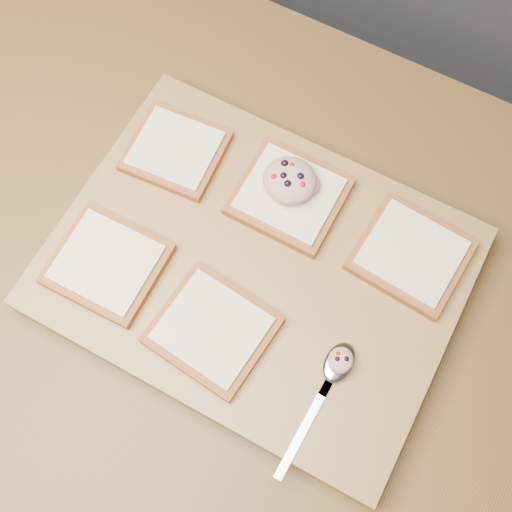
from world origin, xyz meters
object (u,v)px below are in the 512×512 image
(cutting_board, at_px, (256,270))
(tuna_salad_dollop, at_px, (290,180))
(bread_far_center, at_px, (289,196))
(spoon, at_px, (334,372))

(cutting_board, relative_size, tuna_salad_dollop, 7.22)
(cutting_board, bearing_deg, tuna_salad_dollop, 95.33)
(bread_far_center, relative_size, tuna_salad_dollop, 1.92)
(cutting_board, height_order, tuna_salad_dollop, tuna_salad_dollop)
(cutting_board, xyz_separation_m, bread_far_center, (-0.01, 0.10, 0.03))
(spoon, bearing_deg, cutting_board, 152.24)
(tuna_salad_dollop, bearing_deg, cutting_board, -84.67)
(tuna_salad_dollop, bearing_deg, spoon, -49.99)
(cutting_board, distance_m, spoon, 0.16)
(cutting_board, relative_size, spoon, 2.84)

